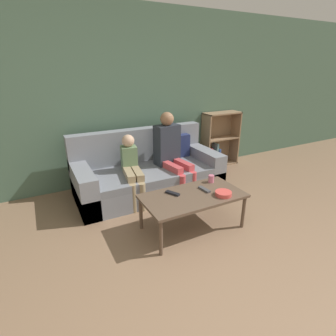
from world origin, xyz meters
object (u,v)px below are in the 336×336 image
object	(u,v)px
cup_near	(211,179)
person_child	(131,166)
tv_remote_0	(204,189)
couch	(148,173)
coffee_table	(193,198)
bookshelf	(217,143)
person_adult	(170,148)
tv_remote_1	(173,193)
snack_bowl	(223,194)

from	to	relation	value
cup_near	person_child	bearing A→B (deg)	132.84
cup_near	tv_remote_0	xyz separation A→B (m)	(-0.20, -0.15, -0.03)
couch	coffee_table	size ratio (longest dim) A/B	1.84
bookshelf	person_adult	size ratio (longest dim) A/B	0.85
coffee_table	person_adult	bearing A→B (deg)	75.76
tv_remote_1	cup_near	bearing A→B (deg)	-21.65
bookshelf	person_child	xyz separation A→B (m)	(-1.90, -0.60, 0.08)
tv_remote_0	cup_near	bearing A→B (deg)	31.04
person_adult	person_child	distance (m)	0.64
coffee_table	person_adult	size ratio (longest dim) A/B	0.98
bookshelf	snack_bowl	xyz separation A→B (m)	(-1.25, -1.75, 0.03)
person_adult	bookshelf	bearing A→B (deg)	15.12
coffee_table	cup_near	world-z (taller)	cup_near
coffee_table	person_adult	xyz separation A→B (m)	(0.27, 1.05, 0.26)
bookshelf	tv_remote_1	distance (m)	2.28
tv_remote_1	tv_remote_0	bearing A→B (deg)	-40.86
coffee_table	person_child	xyz separation A→B (m)	(-0.36, 0.98, 0.11)
tv_remote_0	snack_bowl	bearing A→B (deg)	-66.09
couch	person_adult	bearing A→B (deg)	-16.82
tv_remote_0	bookshelf	bearing A→B (deg)	43.41
couch	person_child	bearing A→B (deg)	-152.81
person_adult	cup_near	distance (m)	0.88
couch	bookshelf	size ratio (longest dim) A/B	2.12
tv_remote_1	snack_bowl	world-z (taller)	snack_bowl
person_child	tv_remote_1	size ratio (longest dim) A/B	5.18
cup_near	tv_remote_1	xyz separation A→B (m)	(-0.57, -0.07, -0.03)
bookshelf	person_child	world-z (taller)	bookshelf
bookshelf	coffee_table	distance (m)	2.22
bookshelf	coffee_table	xyz separation A→B (m)	(-1.54, -1.59, -0.03)
couch	person_adult	size ratio (longest dim) A/B	1.81
bookshelf	snack_bowl	distance (m)	2.16
bookshelf	person_adult	distance (m)	1.41
couch	tv_remote_1	world-z (taller)	couch
couch	person_adult	world-z (taller)	person_adult
person_adult	couch	bearing A→B (deg)	155.26
couch	person_adult	distance (m)	0.50
tv_remote_0	snack_bowl	size ratio (longest dim) A/B	0.95
coffee_table	couch	bearing A→B (deg)	92.69
couch	person_child	world-z (taller)	person_child
coffee_table	tv_remote_1	xyz separation A→B (m)	(-0.19, 0.12, 0.05)
person_adult	tv_remote_1	distance (m)	1.05
coffee_table	person_child	world-z (taller)	person_child
bookshelf	couch	bearing A→B (deg)	-164.36
bookshelf	person_adult	xyz separation A→B (m)	(-1.28, -0.54, 0.23)
coffee_table	snack_bowl	bearing A→B (deg)	-29.54
couch	snack_bowl	bearing A→B (deg)	-75.26
couch	bookshelf	world-z (taller)	bookshelf
tv_remote_0	person_adult	bearing A→B (deg)	79.82
snack_bowl	couch	bearing A→B (deg)	104.74
bookshelf	snack_bowl	bearing A→B (deg)	-125.59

